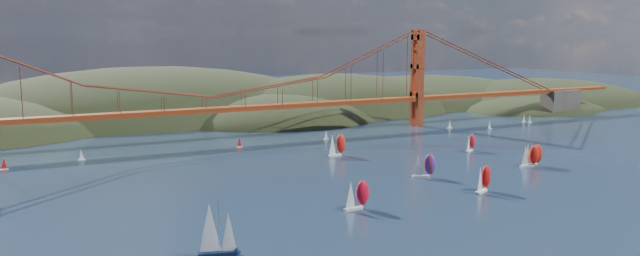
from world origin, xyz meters
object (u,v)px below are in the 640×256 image
object	(u,v)px
sloop_navy	(215,230)
racer_0	(356,194)
racer_1	(483,178)
racer_5	(337,145)
racer_2	(530,155)
racer_3	(470,142)
racer_rwb	(423,165)
racer_4	(532,154)

from	to	relation	value
sloop_navy	racer_0	distance (m)	53.84
racer_1	racer_5	bearing A→B (deg)	76.76
racer_2	racer_3	xyz separation A→B (m)	(0.11, 36.32, -0.37)
racer_0	racer_2	world-z (taller)	racer_0
racer_1	racer_2	xyz separation A→B (m)	(43.66, 23.01, -0.18)
sloop_navy	racer_rwb	distance (m)	104.13
racer_4	racer_5	size ratio (longest dim) A/B	0.89
racer_1	racer_4	xyz separation A→B (m)	(46.58, 24.49, -0.22)
racer_0	racer_4	xyz separation A→B (m)	(95.25, 23.99, -0.19)
racer_1	sloop_navy	bearing A→B (deg)	166.06
racer_0	racer_1	bearing A→B (deg)	-6.71
racer_rwb	sloop_navy	bearing A→B (deg)	-128.19
racer_4	racer_rwb	distance (m)	51.89
racer_5	racer_rwb	size ratio (longest dim) A/B	1.09
racer_1	racer_3	xyz separation A→B (m)	(43.77, 59.34, -0.55)
racer_0	racer_4	world-z (taller)	racer_0
racer_0	racer_rwb	size ratio (longest dim) A/B	1.01
racer_5	sloop_navy	bearing A→B (deg)	-143.32
racer_1	racer_rwb	distance (m)	27.15
sloop_navy	racer_5	distance (m)	126.36
racer_5	racer_rwb	xyz separation A→B (m)	(10.53, -49.43, -0.43)
racer_3	racer_rwb	size ratio (longest dim) A/B	0.90
racer_5	racer_rwb	world-z (taller)	racer_5
racer_rwb	racer_1	bearing A→B (deg)	-53.15
racer_4	racer_5	bearing A→B (deg)	156.95
racer_2	racer_4	bearing A→B (deg)	32.70
racer_0	racer_rwb	distance (m)	50.66
racer_rwb	racer_2	bearing A→B (deg)	21.42
racer_1	racer_2	bearing A→B (deg)	2.81
sloop_navy	racer_4	xyz separation A→B (m)	(145.30, 43.75, -1.88)
racer_2	racer_4	size ratio (longest dim) A/B	1.01
racer_2	racer_4	xyz separation A→B (m)	(2.91, 1.48, -0.04)
racer_0	racer_rwb	world-z (taller)	racer_0
racer_1	racer_3	bearing A→B (deg)	28.61
sloop_navy	racer_1	world-z (taller)	sloop_navy
racer_2	racer_rwb	bearing A→B (deg)	-178.42
racer_3	racer_4	xyz separation A→B (m)	(2.80, -34.85, 0.33)
racer_2	racer_rwb	size ratio (longest dim) A/B	0.98
racer_2	racer_3	bearing A→B (deg)	95.64
racer_4	racer_rwb	bearing A→B (deg)	-165.83
racer_5	racer_1	bearing A→B (deg)	-90.57
sloop_navy	racer_rwb	xyz separation A→B (m)	(93.45, 45.90, -1.73)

